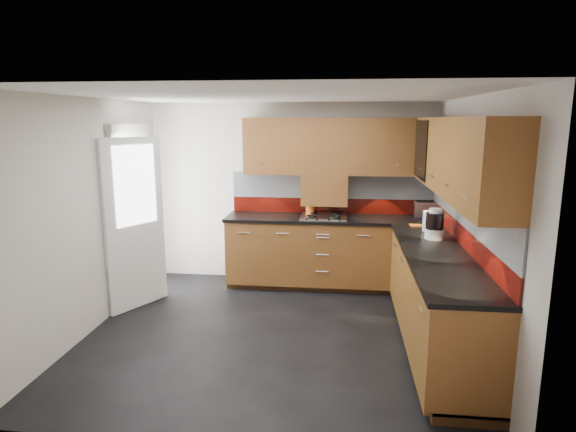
# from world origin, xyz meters

# --- Properties ---
(room) EXTENTS (4.00, 3.80, 2.64)m
(room) POSITION_xyz_m (0.00, 0.00, 1.50)
(room) COLOR black
(base_cabinets) EXTENTS (2.70, 3.20, 0.95)m
(base_cabinets) POSITION_xyz_m (1.07, 0.72, 0.44)
(base_cabinets) COLOR #5B3014
(base_cabinets) RESTS_ON room
(countertop) EXTENTS (2.72, 3.22, 0.04)m
(countertop) POSITION_xyz_m (1.05, 0.70, 0.92)
(countertop) COLOR black
(countertop) RESTS_ON base_cabinets
(backsplash) EXTENTS (2.70, 3.20, 0.54)m
(backsplash) POSITION_xyz_m (1.28, 0.93, 1.21)
(backsplash) COLOR maroon
(backsplash) RESTS_ON countertop
(upper_cabinets) EXTENTS (2.50, 3.20, 0.72)m
(upper_cabinets) POSITION_xyz_m (1.23, 0.78, 1.84)
(upper_cabinets) COLOR #5B3014
(upper_cabinets) RESTS_ON room
(extractor_hood) EXTENTS (0.60, 0.33, 0.40)m
(extractor_hood) POSITION_xyz_m (0.45, 1.64, 1.28)
(extractor_hood) COLOR #5B3014
(extractor_hood) RESTS_ON room
(glass_cabinet) EXTENTS (0.32, 0.80, 0.66)m
(glass_cabinet) POSITION_xyz_m (1.71, 1.07, 1.87)
(glass_cabinet) COLOR black
(glass_cabinet) RESTS_ON room
(back_door) EXTENTS (0.42, 1.19, 2.04)m
(back_door) POSITION_xyz_m (-1.78, 0.75, 1.03)
(back_door) COLOR white
(back_door) RESTS_ON room
(gas_hob) EXTENTS (0.59, 0.52, 0.05)m
(gas_hob) POSITION_xyz_m (0.45, 1.47, 0.96)
(gas_hob) COLOR silver
(gas_hob) RESTS_ON countertop
(utensil_pot) EXTENTS (0.11, 0.11, 0.40)m
(utensil_pot) POSITION_xyz_m (0.26, 1.60, 1.03)
(utensil_pot) COLOR orange
(utensil_pot) RESTS_ON countertop
(toaster) EXTENTS (0.29, 0.18, 0.21)m
(toaster) POSITION_xyz_m (1.75, 1.66, 1.04)
(toaster) COLOR silver
(toaster) RESTS_ON countertop
(food_processor) EXTENTS (0.20, 0.20, 0.33)m
(food_processor) POSITION_xyz_m (1.65, 0.46, 1.09)
(food_processor) COLOR white
(food_processor) RESTS_ON countertop
(paper_towel) EXTENTS (0.13, 0.13, 0.23)m
(paper_towel) POSITION_xyz_m (1.64, 0.81, 1.06)
(paper_towel) COLOR white
(paper_towel) RESTS_ON countertop
(orange_cloth) EXTENTS (0.14, 0.13, 0.01)m
(orange_cloth) POSITION_xyz_m (1.56, 1.08, 0.95)
(orange_cloth) COLOR orange
(orange_cloth) RESTS_ON countertop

